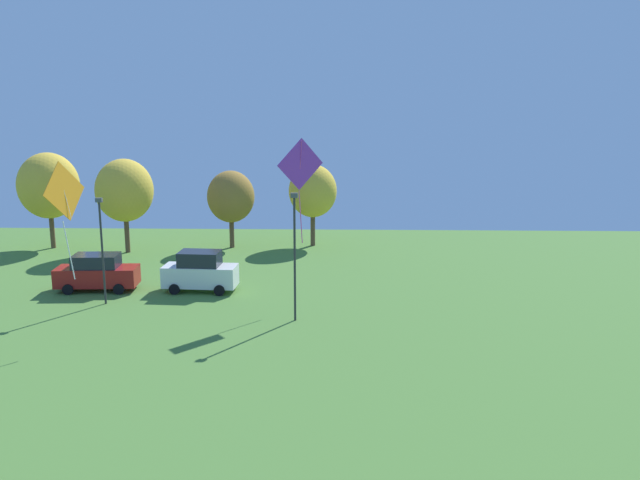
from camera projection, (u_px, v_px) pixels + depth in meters
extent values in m
cube|color=purple|center=(300.00, 164.00, 36.80)|extent=(2.41, 1.63, 2.86)
cylinder|color=#E54C93|center=(300.00, 164.00, 36.78)|extent=(0.23, 0.41, 2.59)
cylinder|color=#E54C93|center=(301.00, 217.00, 37.40)|extent=(0.25, 0.43, 2.89)
cube|color=orange|center=(64.00, 191.00, 30.87)|extent=(0.89, 2.62, 2.73)
cylinder|color=white|center=(64.00, 191.00, 30.85)|extent=(0.54, 0.12, 2.45)
cylinder|color=white|center=(69.00, 250.00, 31.45)|extent=(0.44, 0.12, 2.76)
cube|color=maroon|center=(97.00, 276.00, 40.68)|extent=(4.89, 2.08, 1.12)
cube|color=#1E232D|center=(96.00, 261.00, 40.48)|extent=(2.73, 1.82, 0.78)
cylinder|color=black|center=(119.00, 289.00, 39.94)|extent=(0.65, 0.26, 0.64)
cylinder|color=black|center=(126.00, 281.00, 41.72)|extent=(0.65, 0.26, 0.64)
cylinder|color=black|center=(68.00, 289.00, 39.86)|extent=(0.65, 0.26, 0.64)
cylinder|color=black|center=(78.00, 281.00, 41.64)|extent=(0.65, 0.26, 0.64)
cube|color=silver|center=(200.00, 276.00, 40.52)|extent=(4.46, 2.02, 1.25)
cube|color=#1E232D|center=(200.00, 259.00, 40.31)|extent=(2.49, 1.76, 0.87)
cylinder|color=black|center=(219.00, 290.00, 39.68)|extent=(0.65, 0.26, 0.64)
cylinder|color=black|center=(226.00, 282.00, 41.38)|extent=(0.65, 0.26, 0.64)
cylinder|color=black|center=(174.00, 289.00, 39.92)|extent=(0.65, 0.26, 0.64)
cylinder|color=black|center=(183.00, 281.00, 41.63)|extent=(0.65, 0.26, 0.64)
cylinder|color=#2D2D33|center=(103.00, 254.00, 37.60)|extent=(0.12, 0.12, 5.79)
cube|color=#4C4C51|center=(99.00, 200.00, 36.98)|extent=(0.36, 0.20, 0.24)
cylinder|color=#2D2D33|center=(295.00, 260.00, 34.69)|extent=(0.12, 0.12, 6.47)
cube|color=#4C4C51|center=(294.00, 195.00, 34.00)|extent=(0.36, 0.20, 0.24)
cylinder|color=brown|center=(52.00, 228.00, 52.04)|extent=(0.36, 0.36, 3.14)
ellipsoid|color=gold|center=(48.00, 186.00, 51.36)|extent=(4.56, 4.56, 5.02)
cylinder|color=brown|center=(127.00, 232.00, 50.55)|extent=(0.36, 0.36, 3.11)
ellipsoid|color=gold|center=(124.00, 190.00, 49.90)|extent=(4.23, 4.23, 4.65)
cylinder|color=brown|center=(232.00, 231.00, 52.27)|extent=(0.36, 0.36, 2.62)
ellipsoid|color=olive|center=(231.00, 197.00, 51.71)|extent=(3.62, 3.62, 3.98)
cylinder|color=brown|center=(313.00, 227.00, 52.89)|extent=(0.36, 0.36, 2.93)
ellipsoid|color=gold|center=(313.00, 191.00, 52.30)|extent=(3.72, 3.72, 4.09)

